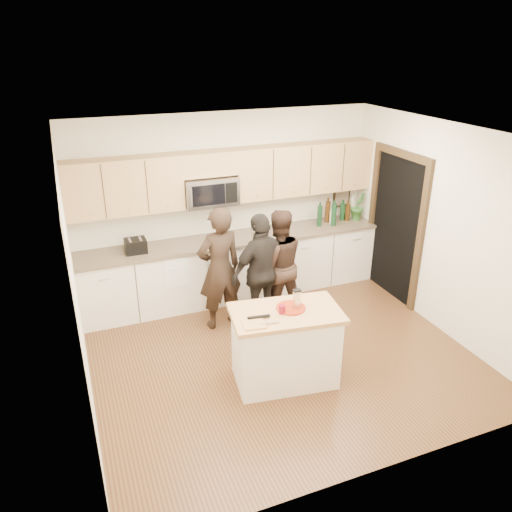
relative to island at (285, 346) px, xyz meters
name	(u,v)px	position (x,y,z in m)	size (l,w,h in m)	color
floor	(280,354)	(0.16, 0.48, -0.45)	(4.50, 4.50, 0.00)	brown
room_shell	(283,223)	(0.16, 0.48, 1.28)	(4.52, 4.02, 2.71)	beige
back_cabinetry	(235,266)	(0.16, 2.17, 0.02)	(4.50, 0.66, 0.94)	white
upper_cabinetry	(232,174)	(0.20, 2.32, 1.39)	(4.50, 0.33, 0.75)	tan
microwave	(210,191)	(-0.15, 2.28, 1.20)	(0.76, 0.41, 0.40)	silver
doorway	(396,221)	(2.39, 1.38, 0.70)	(0.06, 1.25, 2.20)	black
framed_picture	(342,195)	(2.11, 2.46, 0.83)	(0.30, 0.03, 0.38)	black
dish_towel	(174,261)	(-0.79, 1.98, 0.35)	(0.34, 0.60, 0.48)	white
island	(285,346)	(0.00, 0.00, 0.00)	(1.29, 0.86, 0.90)	white
red_plate	(291,308)	(0.07, 0.04, 0.45)	(0.32, 0.32, 0.02)	maroon
box_grater	(297,298)	(0.13, 0.01, 0.57)	(0.08, 0.06, 0.21)	silver
drink_glass	(282,309)	(-0.06, -0.02, 0.49)	(0.07, 0.07, 0.09)	maroon
cutting_board	(254,324)	(-0.43, -0.13, 0.45)	(0.23, 0.20, 0.02)	tan
tongs	(259,317)	(-0.34, -0.04, 0.47)	(0.25, 0.03, 0.02)	black
knife	(269,322)	(-0.27, -0.17, 0.46)	(0.22, 0.02, 0.01)	silver
toaster	(136,246)	(-1.26, 2.15, 0.58)	(0.28, 0.25, 0.19)	black
bottle_cluster	(337,211)	(1.89, 2.21, 0.67)	(0.76, 0.30, 0.40)	black
orchid	(358,206)	(2.26, 2.20, 0.71)	(0.24, 0.20, 0.44)	#38762F
woman_left	(220,269)	(-0.31, 1.42, 0.39)	(0.61, 0.40, 1.68)	black
woman_center	(278,264)	(0.52, 1.39, 0.33)	(0.76, 0.59, 1.56)	black
woman_right	(261,272)	(0.21, 1.22, 0.35)	(0.94, 0.39, 1.60)	black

